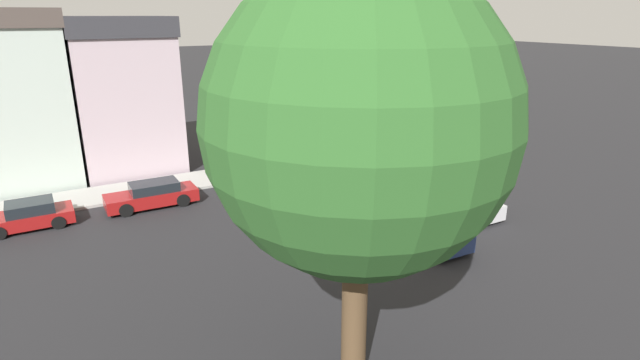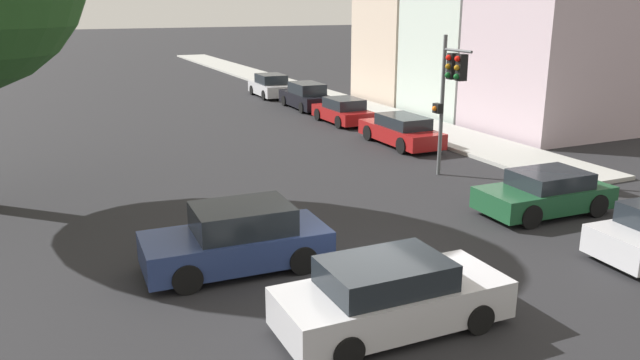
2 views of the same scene
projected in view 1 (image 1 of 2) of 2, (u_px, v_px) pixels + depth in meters
ground_plane at (423, 216)px, 25.81m from camera, size 300.00×300.00×0.00m
rowhouse_backdrop at (17, 101)px, 29.89m from camera, size 8.17×17.93×10.25m
street_tree at (359, 123)px, 12.11m from camera, size 7.71×7.71×11.28m
traffic_signal at (251, 137)px, 27.32m from camera, size 0.56×1.66×5.08m
crossing_car_0 at (320, 173)px, 30.66m from camera, size 4.09×2.05×1.31m
crossing_car_1 at (425, 226)px, 22.70m from camera, size 4.45×2.15×1.57m
crossing_car_2 at (368, 162)px, 32.87m from camera, size 4.45×2.06×1.40m
crossing_car_3 at (460, 200)px, 26.10m from camera, size 4.58×1.98×1.45m
parked_car_0 at (152, 195)px, 26.87m from camera, size 1.86×4.74×1.36m
parked_car_1 at (29, 216)px, 24.18m from camera, size 1.91×4.02×1.33m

